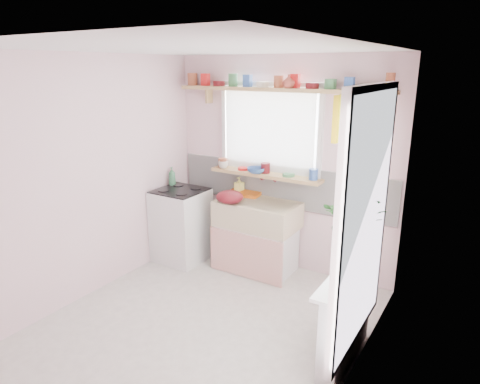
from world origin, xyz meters
The scene contains 19 objects.
room centered at (0.66, 0.86, 1.37)m, with size 3.20×3.20×3.20m.
sink_unit centered at (-0.15, 1.29, 0.43)m, with size 0.95×0.65×1.11m.
cooker centered at (-1.10, 1.05, 0.46)m, with size 0.58×0.58×0.93m.
radiator_ledge centered at (1.30, 0.20, 0.40)m, with size 0.22×0.95×0.78m.
windowsill centered at (-0.15, 1.48, 1.14)m, with size 1.40×0.22×0.04m, color tan.
pine_shelf centered at (0.00, 1.47, 2.12)m, with size 2.52×0.24×0.04m, color tan.
shelf_crockery centered at (-0.02, 1.47, 2.19)m, with size 2.47×0.11×0.12m.
sill_crockery centered at (-0.15, 1.48, 1.22)m, with size 1.35×0.11×0.12m.
dish_tray centered at (-0.44, 1.50, 0.87)m, with size 0.40×0.30×0.04m, color orange.
colander centered at (-0.41, 1.10, 0.92)m, with size 0.32×0.32×0.14m, color maroon.
jade_plant centered at (1.21, 0.60, 1.07)m, with size 0.54×0.46×0.60m, color #245A25.
fruit_bowl centered at (1.21, 0.54, 0.81)m, with size 0.32×0.32×0.08m, color white.
herb_pot centered at (1.33, -0.20, 0.87)m, with size 0.10×0.07×0.20m, color #2E692A.
soap_bottle_sink centered at (-0.53, 1.50, 0.95)m, with size 0.09×0.09×0.20m, color #F5EF6D.
sill_cup centered at (-0.71, 1.42, 1.21)m, with size 0.12×0.12×0.09m, color beige.
sill_bowl centered at (-0.24, 1.42, 1.19)m, with size 0.21×0.21×0.07m, color #2F579B.
shelf_vase centered at (0.15, 1.41, 2.21)m, with size 0.14×0.14×0.14m, color #993D2F.
cooker_bottle centered at (-1.32, 1.17, 1.03)m, with size 0.09×0.09×0.24m, color #438659.
fruit centered at (1.22, 0.54, 0.88)m, with size 0.20×0.14×0.10m.
Camera 1 is at (2.16, -2.84, 2.36)m, focal length 32.00 mm.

